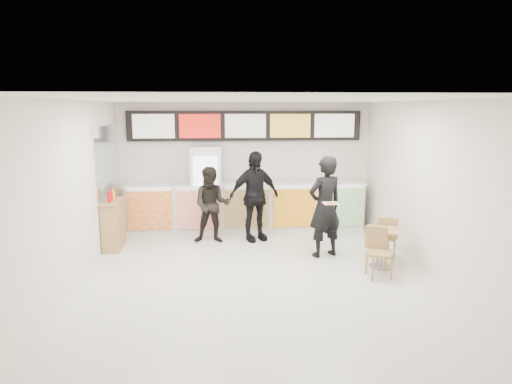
{
  "coord_description": "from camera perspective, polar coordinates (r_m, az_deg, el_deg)",
  "views": [
    {
      "loc": [
        -0.63,
        -7.4,
        2.87
      ],
      "look_at": [
        0.07,
        1.2,
        1.27
      ],
      "focal_mm": 32.0,
      "sensor_mm": 36.0,
      "label": 1
    }
  ],
  "objects": [
    {
      "name": "cafe_table",
      "position": [
        8.59,
        15.44,
        -5.92
      ],
      "size": [
        0.95,
        1.5,
        0.85
      ],
      "rotation": [
        0.0,
        0.0,
        -0.41
      ],
      "color": "tan",
      "rests_on": "floor"
    },
    {
      "name": "menu_board",
      "position": [
        10.84,
        -1.35,
        8.27
      ],
      "size": [
        5.5,
        0.14,
        0.7
      ],
      "color": "black",
      "rests_on": "wall_back"
    },
    {
      "name": "floor",
      "position": [
        7.96,
        0.19,
        -10.64
      ],
      "size": [
        7.0,
        7.0,
        0.0
      ],
      "primitive_type": "plane",
      "color": "beige",
      "rests_on": "ground"
    },
    {
      "name": "wall_left",
      "position": [
        7.89,
        -22.07,
        -0.29
      ],
      "size": [
        0.0,
        7.0,
        7.0
      ],
      "primitive_type": "plane",
      "rotation": [
        1.57,
        0.0,
        1.57
      ],
      "color": "silver",
      "rests_on": "floor"
    },
    {
      "name": "pizza_slice",
      "position": [
        8.45,
        9.34,
        -1.35
      ],
      "size": [
        0.36,
        0.36,
        0.02
      ],
      "color": "beige",
      "rests_on": "customer_main"
    },
    {
      "name": "service_counter",
      "position": [
        10.76,
        -1.21,
        -1.84
      ],
      "size": [
        5.56,
        0.77,
        1.14
      ],
      "color": "silver",
      "rests_on": "floor"
    },
    {
      "name": "mirror_panel",
      "position": [
        10.19,
        -18.06,
        3.67
      ],
      "size": [
        0.01,
        2.0,
        1.5
      ],
      "primitive_type": "cube",
      "color": "#B2B7BF",
      "rests_on": "wall_left"
    },
    {
      "name": "customer_main",
      "position": [
        8.91,
        8.62,
        -1.84
      ],
      "size": [
        0.84,
        0.7,
        1.97
      ],
      "primitive_type": "imported",
      "rotation": [
        0.0,
        0.0,
        3.51
      ],
      "color": "black",
      "rests_on": "floor"
    },
    {
      "name": "wall_right",
      "position": [
        8.36,
        21.16,
        0.34
      ],
      "size": [
        0.0,
        7.0,
        7.0
      ],
      "primitive_type": "plane",
      "rotation": [
        1.57,
        0.0,
        -1.57
      ],
      "color": "silver",
      "rests_on": "floor"
    },
    {
      "name": "drinks_fridge",
      "position": [
        10.68,
        -6.23,
        0.35
      ],
      "size": [
        0.7,
        0.67,
        2.0
      ],
      "color": "white",
      "rests_on": "floor"
    },
    {
      "name": "ceiling",
      "position": [
        7.43,
        0.2,
        11.49
      ],
      "size": [
        7.0,
        7.0,
        0.0
      ],
      "primitive_type": "plane",
      "rotation": [
        3.14,
        0.0,
        0.0
      ],
      "color": "white",
      "rests_on": "wall_back"
    },
    {
      "name": "customer_mid",
      "position": [
        9.88,
        -0.22,
        -0.53
      ],
      "size": [
        1.25,
        0.86,
        1.96
      ],
      "primitive_type": "imported",
      "rotation": [
        0.0,
        0.0,
        0.37
      ],
      "color": "black",
      "rests_on": "floor"
    },
    {
      "name": "condiment_ledge",
      "position": [
        9.87,
        -17.39,
        -3.81
      ],
      "size": [
        0.36,
        0.9,
        1.2
      ],
      "color": "tan",
      "rests_on": "floor"
    },
    {
      "name": "wall_back",
      "position": [
        11.0,
        -1.35,
        3.34
      ],
      "size": [
        6.0,
        0.0,
        6.0
      ],
      "primitive_type": "plane",
      "rotation": [
        1.57,
        0.0,
        0.0
      ],
      "color": "silver",
      "rests_on": "floor"
    },
    {
      "name": "customer_left",
      "position": [
        9.8,
        -5.55,
        -1.63
      ],
      "size": [
        0.84,
        0.68,
        1.64
      ],
      "primitive_type": "imported",
      "rotation": [
        0.0,
        0.0,
        -0.08
      ],
      "color": "black",
      "rests_on": "floor"
    }
  ]
}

